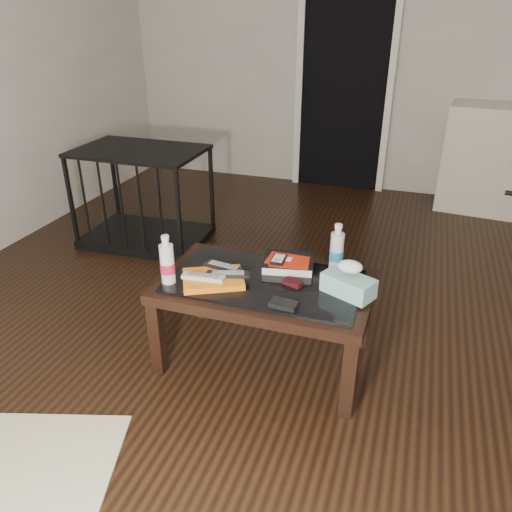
{
  "coord_description": "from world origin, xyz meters",
  "views": [
    {
      "loc": [
        0.36,
        -2.37,
        1.63
      ],
      "look_at": [
        -0.32,
        -0.34,
        0.55
      ],
      "focal_mm": 35.0,
      "sensor_mm": 36.0,
      "label": 1
    }
  ],
  "objects_px": {
    "textbook": "(288,263)",
    "coffee_table": "(265,292)",
    "pet_crate": "(145,212)",
    "water_bottle_right": "(337,247)",
    "water_bottle_left": "(167,259)",
    "tissue_box": "(348,285)"
  },
  "relations": [
    {
      "from": "water_bottle_right",
      "to": "textbook",
      "type": "bearing_deg",
      "value": -165.21
    },
    {
      "from": "water_bottle_right",
      "to": "tissue_box",
      "type": "bearing_deg",
      "value": -66.51
    },
    {
      "from": "water_bottle_left",
      "to": "tissue_box",
      "type": "relative_size",
      "value": 1.03
    },
    {
      "from": "coffee_table",
      "to": "textbook",
      "type": "height_order",
      "value": "textbook"
    },
    {
      "from": "water_bottle_right",
      "to": "tissue_box",
      "type": "distance_m",
      "value": 0.25
    },
    {
      "from": "textbook",
      "to": "water_bottle_right",
      "type": "height_order",
      "value": "water_bottle_right"
    },
    {
      "from": "tissue_box",
      "to": "water_bottle_right",
      "type": "bearing_deg",
      "value": 138.37
    },
    {
      "from": "tissue_box",
      "to": "pet_crate",
      "type": "bearing_deg",
      "value": 171.83
    },
    {
      "from": "coffee_table",
      "to": "tissue_box",
      "type": "height_order",
      "value": "tissue_box"
    },
    {
      "from": "water_bottle_left",
      "to": "water_bottle_right",
      "type": "distance_m",
      "value": 0.81
    },
    {
      "from": "water_bottle_right",
      "to": "pet_crate",
      "type": "bearing_deg",
      "value": 151.2
    },
    {
      "from": "coffee_table",
      "to": "pet_crate",
      "type": "bearing_deg",
      "value": 139.82
    },
    {
      "from": "coffee_table",
      "to": "tissue_box",
      "type": "distance_m",
      "value": 0.41
    },
    {
      "from": "water_bottle_left",
      "to": "tissue_box",
      "type": "bearing_deg",
      "value": 10.81
    },
    {
      "from": "pet_crate",
      "to": "water_bottle_left",
      "type": "distance_m",
      "value": 1.57
    },
    {
      "from": "coffee_table",
      "to": "tissue_box",
      "type": "relative_size",
      "value": 4.35
    },
    {
      "from": "coffee_table",
      "to": "textbook",
      "type": "bearing_deg",
      "value": 66.64
    },
    {
      "from": "pet_crate",
      "to": "tissue_box",
      "type": "xyz_separation_m",
      "value": [
        1.69,
        -1.1,
        0.28
      ]
    },
    {
      "from": "pet_crate",
      "to": "water_bottle_right",
      "type": "bearing_deg",
      "value": -31.44
    },
    {
      "from": "coffee_table",
      "to": "tissue_box",
      "type": "xyz_separation_m",
      "value": [
        0.39,
        -0.0,
        0.11
      ]
    },
    {
      "from": "water_bottle_left",
      "to": "pet_crate",
      "type": "bearing_deg",
      "value": 124.74
    },
    {
      "from": "textbook",
      "to": "coffee_table",
      "type": "bearing_deg",
      "value": -124.17
    }
  ]
}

